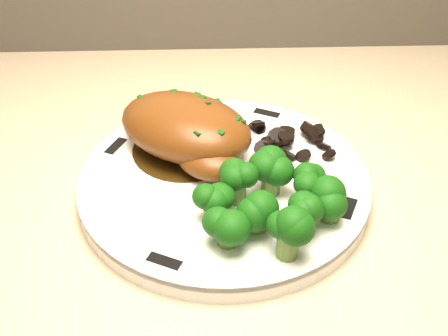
{
  "coord_description": "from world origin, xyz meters",
  "views": [
    {
      "loc": [
        0.31,
        1.21,
        1.23
      ],
      "look_at": [
        0.32,
        1.65,
        0.89
      ],
      "focal_mm": 45.0,
      "sensor_mm": 36.0,
      "label": 1
    }
  ],
  "objects": [
    {
      "name": "plate",
      "position": [
        0.32,
        1.65,
        0.87
      ],
      "size": [
        0.36,
        0.36,
        0.02
      ],
      "primitive_type": "cylinder",
      "rotation": [
        0.0,
        0.0,
        -0.31
      ],
      "color": "white",
      "rests_on": "counter"
    },
    {
      "name": "rim_accent_0",
      "position": [
        0.38,
        1.76,
        0.88
      ],
      "size": [
        0.03,
        0.02,
        0.0
      ],
      "primitive_type": "cube",
      "rotation": [
        0.0,
        0.0,
        2.7
      ],
      "color": "black",
      "rests_on": "plate"
    },
    {
      "name": "rim_accent_1",
      "position": [
        0.21,
        1.7,
        0.88
      ],
      "size": [
        0.02,
        0.03,
        0.0
      ],
      "primitive_type": "cube",
      "rotation": [
        0.0,
        0.0,
        4.27
      ],
      "color": "black",
      "rests_on": "plate"
    },
    {
      "name": "rim_accent_2",
      "position": [
        0.27,
        1.54,
        0.88
      ],
      "size": [
        0.03,
        0.02,
        0.0
      ],
      "primitive_type": "cube",
      "rotation": [
        0.0,
        0.0,
        5.84
      ],
      "color": "black",
      "rests_on": "plate"
    },
    {
      "name": "rim_accent_3",
      "position": [
        0.44,
        1.6,
        0.88
      ],
      "size": [
        0.02,
        0.03,
        0.0
      ],
      "primitive_type": "cube",
      "rotation": [
        0.0,
        0.0,
        7.41
      ],
      "color": "black",
      "rests_on": "plate"
    },
    {
      "name": "gravy_pool",
      "position": [
        0.29,
        1.7,
        0.88
      ],
      "size": [
        0.11,
        0.11,
        0.0
      ],
      "primitive_type": "cylinder",
      "color": "#2F1E08",
      "rests_on": "plate"
    },
    {
      "name": "chicken_breast",
      "position": [
        0.29,
        1.69,
        0.9
      ],
      "size": [
        0.18,
        0.16,
        0.06
      ],
      "rotation": [
        0.0,
        0.0,
        -0.56
      ],
      "color": "brown",
      "rests_on": "plate"
    },
    {
      "name": "mushroom_pile",
      "position": [
        0.39,
        1.7,
        0.88
      ],
      "size": [
        0.09,
        0.07,
        0.02
      ],
      "color": "black",
      "rests_on": "plate"
    },
    {
      "name": "broccoli_florets",
      "position": [
        0.36,
        1.58,
        0.9
      ],
      "size": [
        0.13,
        0.11,
        0.04
      ],
      "rotation": [
        0.0,
        0.0,
        -0.14
      ],
      "color": "olive",
      "rests_on": "plate"
    }
  ]
}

